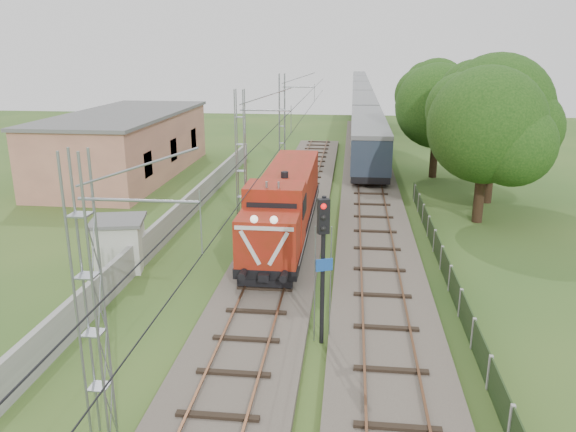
# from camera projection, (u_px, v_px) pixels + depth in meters

# --- Properties ---
(ground) EXTENTS (140.00, 140.00, 0.00)m
(ground) POSITION_uv_depth(u_px,v_px,m) (259.00, 312.00, 22.74)
(ground) COLOR #2A4F1D
(ground) RESTS_ON ground
(track_main) EXTENTS (4.20, 70.00, 0.45)m
(track_main) POSITION_uv_depth(u_px,v_px,m) (281.00, 249.00, 29.35)
(track_main) COLOR #6B6054
(track_main) RESTS_ON ground
(track_side) EXTENTS (4.20, 80.00, 0.45)m
(track_side) POSITION_uv_depth(u_px,v_px,m) (370.00, 191.00, 41.18)
(track_side) COLOR #6B6054
(track_side) RESTS_ON ground
(catenary) EXTENTS (3.31, 70.00, 8.00)m
(catenary) POSITION_uv_depth(u_px,v_px,m) (242.00, 157.00, 33.31)
(catenary) COLOR gray
(catenary) RESTS_ON ground
(boundary_wall) EXTENTS (0.25, 40.00, 1.50)m
(boundary_wall) POSITION_uv_depth(u_px,v_px,m) (186.00, 208.00, 34.64)
(boundary_wall) COLOR #9E9E99
(boundary_wall) RESTS_ON ground
(station_building) EXTENTS (8.40, 20.40, 5.22)m
(station_building) POSITION_uv_depth(u_px,v_px,m) (127.00, 144.00, 46.43)
(station_building) COLOR tan
(station_building) RESTS_ON ground
(fence) EXTENTS (0.12, 32.00, 1.20)m
(fence) POSITION_uv_depth(u_px,v_px,m) (450.00, 278.00, 24.56)
(fence) COLOR black
(fence) RESTS_ON ground
(locomotive) EXTENTS (2.77, 15.82, 4.02)m
(locomotive) POSITION_uv_depth(u_px,v_px,m) (286.00, 202.00, 30.94)
(locomotive) COLOR black
(locomotive) RESTS_ON ground
(coach_rake) EXTENTS (3.06, 114.31, 3.53)m
(coach_rake) POSITION_uv_depth(u_px,v_px,m) (362.00, 95.00, 95.06)
(coach_rake) COLOR black
(coach_rake) RESTS_ON ground
(signal_post) EXTENTS (0.58, 0.47, 5.51)m
(signal_post) POSITION_uv_depth(u_px,v_px,m) (323.00, 245.00, 19.21)
(signal_post) COLOR black
(signal_post) RESTS_ON ground
(relay_hut) EXTENTS (2.90, 2.90, 2.51)m
(relay_hut) POSITION_uv_depth(u_px,v_px,m) (120.00, 244.00, 26.90)
(relay_hut) COLOR beige
(relay_hut) RESTS_ON ground
(tree_a) EXTENTS (7.23, 6.88, 9.37)m
(tree_a) POSITION_uv_depth(u_px,v_px,m) (488.00, 127.00, 32.81)
(tree_a) COLOR #3A2718
(tree_a) RESTS_ON ground
(tree_b) EXTENTS (7.74, 7.37, 10.04)m
(tree_b) POSITION_uv_depth(u_px,v_px,m) (498.00, 111.00, 36.98)
(tree_b) COLOR #3A2718
(tree_b) RESTS_ON ground
(tree_c) EXTENTS (7.09, 6.75, 9.19)m
(tree_c) POSITION_uv_depth(u_px,v_px,m) (439.00, 107.00, 44.73)
(tree_c) COLOR #3A2718
(tree_c) RESTS_ON ground
(tree_d) EXTENTS (7.10, 6.76, 9.20)m
(tree_d) POSITION_uv_depth(u_px,v_px,m) (437.00, 90.00, 62.97)
(tree_d) COLOR #3A2718
(tree_d) RESTS_ON ground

